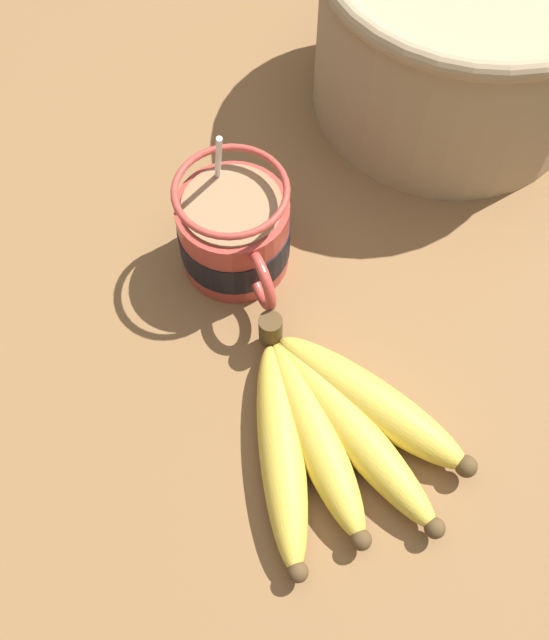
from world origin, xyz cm
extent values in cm
cube|color=brown|center=(0.00, 0.00, 1.28)|extent=(99.89, 99.89, 2.56)
cylinder|color=#B23D33|center=(-4.52, 3.79, 6.49)|extent=(9.64, 9.64, 7.88)
cylinder|color=black|center=(-4.52, 3.79, 6.02)|extent=(9.84, 9.84, 3.46)
torus|color=#B23D33|center=(1.25, 3.79, 7.50)|extent=(5.65, 0.90, 5.65)
cylinder|color=#997551|center=(-4.52, 3.79, 10.53)|extent=(8.44, 8.44, 0.40)
torus|color=#B23D33|center=(-4.52, 3.79, 12.45)|extent=(9.64, 9.64, 0.60)
cylinder|color=silver|center=(-7.83, 3.79, 10.37)|extent=(3.73, 0.50, 12.76)
ellipsoid|color=silver|center=(-6.20, 3.79, 4.06)|extent=(3.00, 2.00, 0.80)
cylinder|color=#4C381E|center=(4.86, 3.21, 5.34)|extent=(2.00, 2.00, 3.00)
ellipsoid|color=gold|center=(14.47, 0.20, 4.29)|extent=(18.37, 8.74, 3.47)
sphere|color=#4C381E|center=(23.14, -2.51, 4.29)|extent=(1.56, 1.56, 1.56)
ellipsoid|color=gold|center=(14.40, 2.91, 4.33)|extent=(17.19, 4.08, 3.55)
sphere|color=#4C381E|center=(22.94, 2.65, 4.33)|extent=(1.60, 1.60, 1.60)
ellipsoid|color=gold|center=(15.08, 5.72, 4.34)|extent=(19.35, 8.01, 3.57)
sphere|color=#4C381E|center=(24.33, 8.00, 4.34)|extent=(1.61, 1.61, 1.61)
ellipsoid|color=gold|center=(13.48, 8.07, 4.51)|extent=(17.43, 12.14, 3.91)
sphere|color=#4C381E|center=(21.24, 12.44, 4.51)|extent=(1.76, 1.76, 1.76)
cylinder|color=tan|center=(-14.71, 31.38, 10.48)|extent=(27.48, 27.48, 15.85)
camera|label=1|loc=(30.09, -7.33, 57.64)|focal=40.00mm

